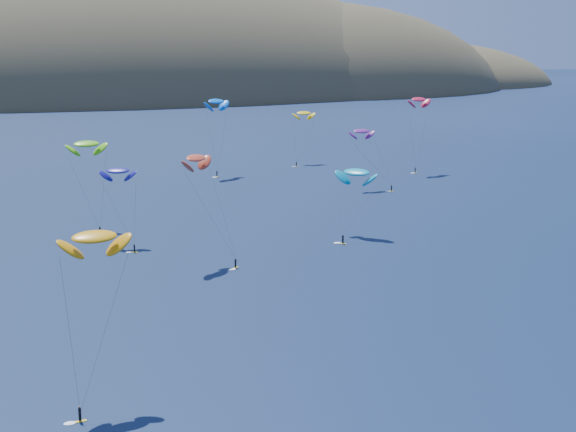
# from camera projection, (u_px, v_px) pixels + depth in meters

# --- Properties ---
(island) EXTENTS (730.00, 300.00, 210.00)m
(island) POSITION_uv_depth(u_px,v_px,m) (133.00, 106.00, 620.36)
(island) COLOR #3D3526
(island) RESTS_ON ground
(kitesurfer_2) EXTENTS (8.75, 9.50, 22.83)m
(kitesurfer_2) POSITION_uv_depth(u_px,v_px,m) (94.00, 237.00, 96.77)
(kitesurfer_2) COLOR yellow
(kitesurfer_2) RESTS_ON ground
(kitesurfer_3) EXTENTS (9.51, 11.36, 22.25)m
(kitesurfer_3) POSITION_uv_depth(u_px,v_px,m) (86.00, 144.00, 183.45)
(kitesurfer_3) COLOR yellow
(kitesurfer_3) RESTS_ON ground
(kitesurfer_4) EXTENTS (11.13, 9.89, 26.27)m
(kitesurfer_4) POSITION_uv_depth(u_px,v_px,m) (216.00, 101.00, 253.13)
(kitesurfer_4) COLOR yellow
(kitesurfer_4) RESTS_ON ground
(kitesurfer_5) EXTENTS (11.89, 13.66, 16.81)m
(kitesurfer_5) POSITION_uv_depth(u_px,v_px,m) (356.00, 172.00, 179.17)
(kitesurfer_5) COLOR yellow
(kitesurfer_5) RESTS_ON ground
(kitesurfer_6) EXTENTS (10.94, 9.77, 18.93)m
(kitesurfer_6) POSITION_uv_depth(u_px,v_px,m) (361.00, 131.00, 231.94)
(kitesurfer_6) COLOR yellow
(kitesurfer_6) RESTS_ON ground
(kitesurfer_8) EXTENTS (9.80, 6.48, 26.09)m
(kitesurfer_8) POSITION_uv_depth(u_px,v_px,m) (419.00, 99.00, 258.48)
(kitesurfer_8) COLOR yellow
(kitesurfer_8) RESTS_ON ground
(kitesurfer_9) EXTENTS (10.79, 12.05, 23.17)m
(kitesurfer_9) POSITION_uv_depth(u_px,v_px,m) (196.00, 158.00, 155.52)
(kitesurfer_9) COLOR yellow
(kitesurfer_9) RESTS_ON ground
(kitesurfer_10) EXTENTS (8.11, 11.72, 17.99)m
(kitesurfer_10) POSITION_uv_depth(u_px,v_px,m) (118.00, 171.00, 170.51)
(kitesurfer_10) COLOR yellow
(kitesurfer_10) RESTS_ON ground
(kitesurfer_11) EXTENTS (10.20, 10.55, 19.46)m
(kitesurfer_11) POSITION_uv_depth(u_px,v_px,m) (304.00, 113.00, 278.90)
(kitesurfer_11) COLOR yellow
(kitesurfer_11) RESTS_ON ground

